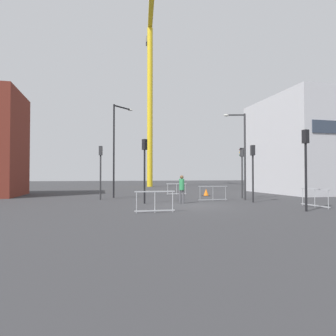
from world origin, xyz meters
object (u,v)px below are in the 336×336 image
object	(u,v)px
traffic_light_crosswalk	(306,157)
traffic_light_far	(101,164)
construction_crane	(150,78)
traffic_cone_on_verge	(206,193)
pedestrian_walking	(182,187)
traffic_light_near	(242,164)
streetlamp_tall	(116,142)
traffic_light_median	(144,160)
traffic_light_corner	(253,164)
streetlamp_short	(242,149)

from	to	relation	value
traffic_light_crosswalk	traffic_light_far	size ratio (longest dim) A/B	1.04
construction_crane	traffic_cone_on_verge	size ratio (longest dim) A/B	42.48
traffic_light_far	pedestrian_walking	size ratio (longest dim) A/B	2.19
traffic_light_near	pedestrian_walking	world-z (taller)	traffic_light_near
streetlamp_tall	traffic_light_median	distance (m)	6.12
traffic_light_corner	traffic_cone_on_verge	xyz separation A→B (m)	(-0.86, 6.75, -2.34)
traffic_cone_on_verge	pedestrian_walking	bearing A→B (deg)	-122.67
streetlamp_short	traffic_light_corner	distance (m)	2.24
traffic_light_near	traffic_light_crosswalk	xyz separation A→B (m)	(-0.83, -8.57, 0.10)
streetlamp_tall	traffic_light_near	world-z (taller)	streetlamp_tall
traffic_light_far	pedestrian_walking	bearing A→B (deg)	-39.34
traffic_light_crosswalk	traffic_light_corner	distance (m)	5.12
streetlamp_tall	traffic_light_far	xyz separation A→B (m)	(-1.28, -1.98, -1.87)
traffic_light_near	traffic_light_corner	size ratio (longest dim) A/B	1.04
traffic_light_crosswalk	streetlamp_tall	bearing A→B (deg)	127.47
streetlamp_tall	traffic_cone_on_verge	size ratio (longest dim) A/B	12.25
traffic_light_median	pedestrian_walking	distance (m)	3.01
streetlamp_short	traffic_cone_on_verge	world-z (taller)	streetlamp_short
streetlamp_short	traffic_cone_on_verge	distance (m)	6.11
streetlamp_tall	traffic_light_far	world-z (taller)	streetlamp_tall
construction_crane	traffic_light_corner	distance (m)	32.21
streetlamp_tall	traffic_light_corner	distance (m)	11.21
streetlamp_tall	traffic_light_crosswalk	distance (m)	14.87
traffic_light_median	traffic_light_far	xyz separation A→B (m)	(-2.79, 3.67, -0.10)
construction_crane	traffic_light_far	distance (m)	29.15
traffic_light_crosswalk	traffic_light_far	distance (m)	14.15
traffic_light_crosswalk	construction_crane	bearing A→B (deg)	94.05
streetlamp_short	traffic_light_corner	world-z (taller)	streetlamp_short
traffic_light_median	traffic_light_corner	distance (m)	7.39
traffic_light_crosswalk	traffic_cone_on_verge	size ratio (longest dim) A/B	6.66
construction_crane	streetlamp_tall	world-z (taller)	construction_crane
traffic_light_far	traffic_cone_on_verge	distance (m)	9.81
traffic_light_median	traffic_light_corner	size ratio (longest dim) A/B	1.08
construction_crane	streetlamp_tall	bearing A→B (deg)	-106.79
streetlamp_short	pedestrian_walking	size ratio (longest dim) A/B	3.49
streetlamp_tall	streetlamp_short	distance (m)	10.21
streetlamp_short	traffic_light_crosswalk	bearing A→B (deg)	-90.32
traffic_light_median	traffic_light_far	distance (m)	4.61
pedestrian_walking	traffic_light_far	bearing A→B (deg)	140.66
streetlamp_short	traffic_light_near	bearing A→B (deg)	63.27
streetlamp_short	streetlamp_tall	bearing A→B (deg)	152.38
pedestrian_walking	traffic_cone_on_verge	bearing A→B (deg)	57.33
traffic_cone_on_verge	traffic_light_crosswalk	bearing A→B (deg)	-85.18
traffic_light_near	traffic_light_median	bearing A→B (deg)	-163.20
streetlamp_tall	traffic_light_near	bearing A→B (deg)	-17.78
streetlamp_tall	traffic_light_corner	size ratio (longest dim) A/B	1.98
traffic_light_near	pedestrian_walking	size ratio (longest dim) A/B	2.19
streetlamp_tall	traffic_light_near	size ratio (longest dim) A/B	1.91
streetlamp_short	traffic_light_median	distance (m)	7.64
construction_crane	traffic_light_near	world-z (taller)	construction_crane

